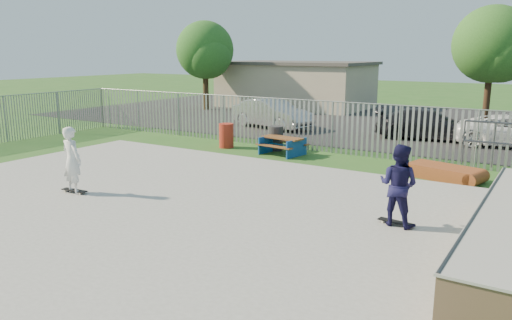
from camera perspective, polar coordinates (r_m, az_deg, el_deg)
The scene contains 17 objects.
ground at distance 12.91m, azimuth -12.16°, elevation -5.40°, with size 120.00×120.00×0.00m, color #295A1E.
concrete_slab at distance 12.89m, azimuth -12.18°, elevation -5.08°, with size 15.00×12.00×0.15m, color gray.
fence at distance 15.64m, azimuth 2.16°, elevation 1.73°, with size 26.04×16.02×2.00m.
picnic_table at distance 19.12m, azimuth 3.04°, elevation 1.65°, with size 1.77×1.53×0.68m.
funbox at distance 16.50m, azimuth 20.64°, elevation -1.33°, with size 2.20×1.47×0.40m.
trash_bin_red at distance 20.51m, azimuth -3.42°, elevation 2.80°, with size 0.60×0.60×0.99m, color #9E2618.
trash_bin_grey at distance 19.92m, azimuth 2.28°, elevation 2.50°, with size 0.58×0.58×0.97m, color #29292B.
parking_lot at distance 29.30m, azimuth 14.75°, elevation 4.30°, with size 40.00×18.00×0.02m, color black.
car_silver at distance 25.72m, azimuth 1.80°, elevation 5.34°, with size 1.58×4.52×1.49m, color #A5A5A9.
car_dark at distance 23.68m, azimuth 19.07°, elevation 3.89°, with size 1.88×4.62×1.34m, color black.
building at distance 35.92m, azimuth 4.55°, elevation 8.62°, with size 10.40×6.40×3.20m.
tree_left at distance 34.19m, azimuth -5.85°, elevation 12.38°, with size 3.83×3.83×5.91m.
tree_mid at distance 29.87m, azimuth 25.38°, elevation 11.84°, with size 4.08×4.08×6.30m.
skateboard_a at distance 11.41m, azimuth 15.71°, elevation -6.94°, with size 0.82×0.30×0.08m.
skateboard_b at distance 14.29m, azimuth -20.03°, elevation -3.37°, with size 0.81×0.27×0.08m.
skater_navy at distance 11.17m, azimuth 15.96°, elevation -2.77°, with size 0.87×0.68×1.79m, color #13123A.
skater_white at distance 14.09m, azimuth -20.28°, elevation -0.00°, with size 0.65×0.43×1.79m, color white.
Camera 1 is at (8.71, -8.72, 3.85)m, focal length 35.00 mm.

